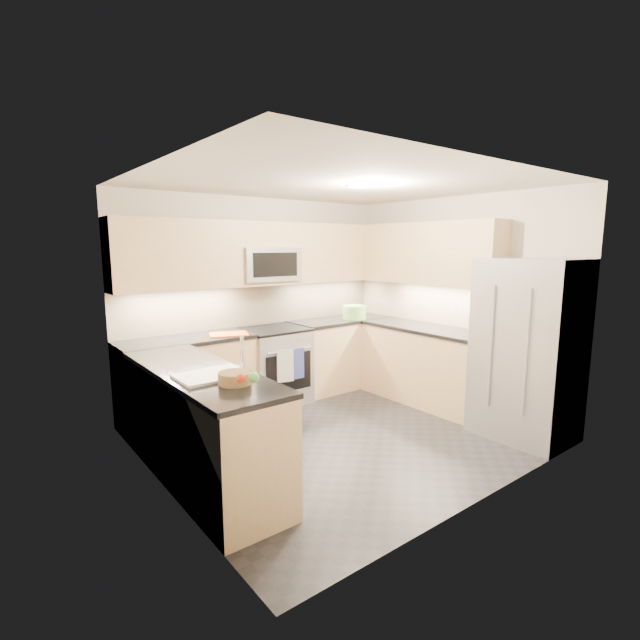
# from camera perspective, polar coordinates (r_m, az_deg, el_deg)

# --- Properties ---
(floor) EXTENTS (3.60, 3.20, 0.00)m
(floor) POSITION_cam_1_polar(r_m,az_deg,el_deg) (4.91, 2.58, -13.91)
(floor) COLOR #25252A
(floor) RESTS_ON ground
(ceiling) EXTENTS (3.60, 3.20, 0.02)m
(ceiling) POSITION_cam_1_polar(r_m,az_deg,el_deg) (4.55, 2.81, 16.45)
(ceiling) COLOR beige
(ceiling) RESTS_ON wall_back
(wall_back) EXTENTS (3.60, 0.02, 2.50)m
(wall_back) POSITION_cam_1_polar(r_m,az_deg,el_deg) (5.86, -7.51, 2.50)
(wall_back) COLOR beige
(wall_back) RESTS_ON floor
(wall_front) EXTENTS (3.60, 0.02, 2.50)m
(wall_front) POSITION_cam_1_polar(r_m,az_deg,el_deg) (3.52, 19.83, -2.38)
(wall_front) COLOR beige
(wall_front) RESTS_ON floor
(wall_left) EXTENTS (0.02, 3.20, 2.50)m
(wall_left) POSITION_cam_1_polar(r_m,az_deg,el_deg) (3.68, -19.19, -1.87)
(wall_left) COLOR beige
(wall_left) RESTS_ON floor
(wall_right) EXTENTS (0.02, 3.20, 2.50)m
(wall_right) POSITION_cam_1_polar(r_m,az_deg,el_deg) (5.89, 16.16, 2.24)
(wall_right) COLOR beige
(wall_right) RESTS_ON floor
(base_cab_back_left) EXTENTS (1.42, 0.60, 0.90)m
(base_cab_back_left) POSITION_cam_1_polar(r_m,az_deg,el_deg) (5.29, -15.97, -7.36)
(base_cab_back_left) COLOR #DCB784
(base_cab_back_left) RESTS_ON floor
(base_cab_back_right) EXTENTS (1.42, 0.60, 0.90)m
(base_cab_back_right) POSITION_cam_1_polar(r_m,az_deg,el_deg) (6.38, 2.52, -4.18)
(base_cab_back_right) COLOR #DCB784
(base_cab_back_right) RESTS_ON floor
(base_cab_right) EXTENTS (0.60, 1.70, 0.90)m
(base_cab_right) POSITION_cam_1_polar(r_m,az_deg,el_deg) (5.89, 12.90, -5.56)
(base_cab_right) COLOR #DCB784
(base_cab_right) RESTS_ON floor
(base_cab_peninsula) EXTENTS (0.60, 2.00, 0.90)m
(base_cab_peninsula) POSITION_cam_1_polar(r_m,az_deg,el_deg) (4.00, -14.41, -12.72)
(base_cab_peninsula) COLOR #DCB784
(base_cab_peninsula) RESTS_ON floor
(countertop_back_left) EXTENTS (1.42, 0.63, 0.04)m
(countertop_back_left) POSITION_cam_1_polar(r_m,az_deg,el_deg) (5.18, -16.20, -2.37)
(countertop_back_left) COLOR black
(countertop_back_left) RESTS_ON base_cab_back_left
(countertop_back_right) EXTENTS (1.42, 0.63, 0.04)m
(countertop_back_right) POSITION_cam_1_polar(r_m,az_deg,el_deg) (6.29, 2.55, -0.02)
(countertop_back_right) COLOR black
(countertop_back_right) RESTS_ON base_cab_back_right
(countertop_right) EXTENTS (0.63, 1.70, 0.04)m
(countertop_right) POSITION_cam_1_polar(r_m,az_deg,el_deg) (5.79, 13.07, -1.05)
(countertop_right) COLOR black
(countertop_right) RESTS_ON base_cab_right
(countertop_peninsula) EXTENTS (0.63, 2.00, 0.04)m
(countertop_peninsula) POSITION_cam_1_polar(r_m,az_deg,el_deg) (3.85, -14.69, -6.21)
(countertop_peninsula) COLOR black
(countertop_peninsula) RESTS_ON base_cab_peninsula
(upper_cab_back) EXTENTS (3.60, 0.35, 0.75)m
(upper_cab_back) POSITION_cam_1_polar(r_m,az_deg,el_deg) (5.68, -6.73, 8.12)
(upper_cab_back) COLOR #DCB784
(upper_cab_back) RESTS_ON wall_back
(upper_cab_right) EXTENTS (0.35, 1.95, 0.75)m
(upper_cab_right) POSITION_cam_1_polar(r_m,az_deg,el_deg) (5.88, 13.21, 7.97)
(upper_cab_right) COLOR #DCB784
(upper_cab_right) RESTS_ON wall_right
(backsplash_back) EXTENTS (3.60, 0.01, 0.51)m
(backsplash_back) POSITION_cam_1_polar(r_m,az_deg,el_deg) (5.87, -7.47, 1.96)
(backsplash_back) COLOR tan
(backsplash_back) RESTS_ON wall_back
(backsplash_right) EXTENTS (0.01, 2.30, 0.51)m
(backsplash_right) POSITION_cam_1_polar(r_m,az_deg,el_deg) (6.16, 12.74, 2.15)
(backsplash_right) COLOR tan
(backsplash_right) RESTS_ON wall_right
(gas_range) EXTENTS (0.76, 0.65, 0.91)m
(gas_range) POSITION_cam_1_polar(r_m,az_deg,el_deg) (5.74, -5.70, -5.70)
(gas_range) COLOR #A6A8AE
(gas_range) RESTS_ON floor
(range_cooktop) EXTENTS (0.76, 0.65, 0.03)m
(range_cooktop) POSITION_cam_1_polar(r_m,az_deg,el_deg) (5.64, -5.77, -1.18)
(range_cooktop) COLOR black
(range_cooktop) RESTS_ON gas_range
(oven_door_glass) EXTENTS (0.62, 0.02, 0.45)m
(oven_door_glass) POSITION_cam_1_polar(r_m,az_deg,el_deg) (5.47, -3.84, -6.47)
(oven_door_glass) COLOR black
(oven_door_glass) RESTS_ON gas_range
(oven_handle) EXTENTS (0.60, 0.02, 0.02)m
(oven_handle) POSITION_cam_1_polar(r_m,az_deg,el_deg) (5.39, -3.76, -3.75)
(oven_handle) COLOR #B2B5BA
(oven_handle) RESTS_ON gas_range
(microwave) EXTENTS (0.76, 0.40, 0.40)m
(microwave) POSITION_cam_1_polar(r_m,az_deg,el_deg) (5.66, -6.57, 6.85)
(microwave) COLOR gray
(microwave) RESTS_ON upper_cab_back
(microwave_door) EXTENTS (0.60, 0.01, 0.28)m
(microwave_door) POSITION_cam_1_polar(r_m,az_deg,el_deg) (5.48, -5.45, 6.80)
(microwave_door) COLOR black
(microwave_door) RESTS_ON microwave
(refrigerator) EXTENTS (0.70, 0.90, 1.80)m
(refrigerator) POSITION_cam_1_polar(r_m,az_deg,el_deg) (5.05, 24.20, -3.34)
(refrigerator) COLOR #A2A6AA
(refrigerator) RESTS_ON floor
(fridge_handle_left) EXTENTS (0.02, 0.02, 1.20)m
(fridge_handle_left) POSITION_cam_1_polar(r_m,az_deg,el_deg) (4.63, 24.03, -3.75)
(fridge_handle_left) COLOR #B2B5BA
(fridge_handle_left) RESTS_ON refrigerator
(fridge_handle_right) EXTENTS (0.02, 0.02, 1.20)m
(fridge_handle_right) POSITION_cam_1_polar(r_m,az_deg,el_deg) (4.81, 20.26, -3.08)
(fridge_handle_right) COLOR #B2B5BA
(fridge_handle_right) RESTS_ON refrigerator
(sink_basin) EXTENTS (0.52, 0.38, 0.16)m
(sink_basin) POSITION_cam_1_polar(r_m,az_deg,el_deg) (3.64, -13.10, -7.69)
(sink_basin) COLOR white
(sink_basin) RESTS_ON base_cab_peninsula
(faucet) EXTENTS (0.03, 0.03, 0.28)m
(faucet) POSITION_cam_1_polar(r_m,az_deg,el_deg) (3.70, -9.55, -4.10)
(faucet) COLOR silver
(faucet) RESTS_ON countertop_peninsula
(utensil_bowl) EXTENTS (0.35, 0.35, 0.18)m
(utensil_bowl) POSITION_cam_1_polar(r_m,az_deg,el_deg) (6.27, 4.26, 0.96)
(utensil_bowl) COLOR #6CAC49
(utensil_bowl) RESTS_ON countertop_back_right
(cutting_board) EXTENTS (0.49, 0.42, 0.01)m
(cutting_board) POSITION_cam_1_polar(r_m,az_deg,el_deg) (5.26, -11.15, -1.71)
(cutting_board) COLOR #D44C13
(cutting_board) RESTS_ON countertop_back_left
(fruit_basket) EXTENTS (0.29, 0.29, 0.09)m
(fruit_basket) POSITION_cam_1_polar(r_m,az_deg,el_deg) (3.40, -10.44, -7.03)
(fruit_basket) COLOR olive
(fruit_basket) RESTS_ON countertop_peninsula
(fruit_apple) EXTENTS (0.06, 0.06, 0.06)m
(fruit_apple) POSITION_cam_1_polar(r_m,az_deg,el_deg) (3.12, -9.71, -7.11)
(fruit_apple) COLOR red
(fruit_apple) RESTS_ON fruit_basket
(fruit_pear) EXTENTS (0.08, 0.08, 0.08)m
(fruit_pear) POSITION_cam_1_polar(r_m,az_deg,el_deg) (3.13, -8.17, -6.99)
(fruit_pear) COLOR #68C052
(fruit_pear) RESTS_ON fruit_basket
(dish_towel_check) EXTENTS (0.20, 0.06, 0.38)m
(dish_towel_check) POSITION_cam_1_polar(r_m,az_deg,el_deg) (5.37, -4.30, -5.66)
(dish_towel_check) COLOR silver
(dish_towel_check) RESTS_ON oven_handle
(dish_towel_blue) EXTENTS (0.19, 0.02, 0.36)m
(dish_towel_blue) POSITION_cam_1_polar(r_m,az_deg,el_deg) (5.46, -2.83, -5.40)
(dish_towel_blue) COLOR navy
(dish_towel_blue) RESTS_ON oven_handle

